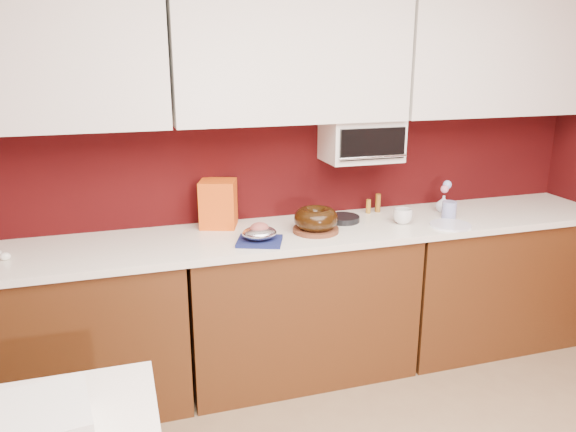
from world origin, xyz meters
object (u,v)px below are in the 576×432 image
(foil_ham_nest, at_px, (259,233))
(coffee_mug, at_px, (403,215))
(pandoro_box, at_px, (218,204))
(bundt_cake, at_px, (316,218))
(flower_vase, at_px, (443,203))
(toaster_oven, at_px, (361,140))
(blue_jar, at_px, (449,210))
(newspaper_stack, at_px, (27,429))

(foil_ham_nest, height_order, coffee_mug, coffee_mug)
(coffee_mug, bearing_deg, pandoro_box, 165.55)
(bundt_cake, relative_size, flower_vase, 2.09)
(coffee_mug, bearing_deg, bundt_cake, 179.91)
(coffee_mug, bearing_deg, toaster_oven, 128.61)
(bundt_cake, bearing_deg, pandoro_box, 151.81)
(flower_vase, bearing_deg, blue_jar, -109.02)
(newspaper_stack, bearing_deg, flower_vase, 31.97)
(flower_vase, bearing_deg, toaster_oven, 172.81)
(flower_vase, height_order, newspaper_stack, flower_vase)
(bundt_cake, distance_m, blue_jar, 0.87)
(pandoro_box, xyz_separation_m, newspaper_stack, (-0.86, -1.54, -0.22))
(bundt_cake, xyz_separation_m, flower_vase, (0.92, 0.16, -0.02))
(flower_vase, relative_size, newspaper_stack, 0.33)
(blue_jar, bearing_deg, toaster_oven, 157.67)
(bundt_cake, bearing_deg, blue_jar, 1.19)
(coffee_mug, relative_size, blue_jar, 1.05)
(pandoro_box, distance_m, flower_vase, 1.43)
(coffee_mug, distance_m, flower_vase, 0.41)
(coffee_mug, relative_size, newspaper_stack, 0.31)
(blue_jar, bearing_deg, bundt_cake, -178.81)
(coffee_mug, height_order, flower_vase, flower_vase)
(toaster_oven, height_order, bundt_cake, toaster_oven)
(toaster_oven, distance_m, bundt_cake, 0.58)
(toaster_oven, bearing_deg, foil_ham_nest, -156.25)
(toaster_oven, height_order, foil_ham_nest, toaster_oven)
(toaster_oven, xyz_separation_m, blue_jar, (0.51, -0.21, -0.42))
(pandoro_box, bearing_deg, toaster_oven, 16.06)
(newspaper_stack, bearing_deg, pandoro_box, 60.77)
(blue_jar, xyz_separation_m, flower_vase, (0.05, 0.14, 0.01))
(coffee_mug, height_order, newspaper_stack, coffee_mug)
(toaster_oven, xyz_separation_m, foil_ham_nest, (-0.72, -0.32, -0.42))
(flower_vase, bearing_deg, pandoro_box, 175.47)
(toaster_oven, xyz_separation_m, coffee_mug, (0.18, -0.23, -0.42))
(bundt_cake, xyz_separation_m, coffee_mug, (0.55, -0.00, -0.03))
(bundt_cake, bearing_deg, coffee_mug, -0.09)
(foil_ham_nest, distance_m, blue_jar, 1.23)
(pandoro_box, distance_m, newspaper_stack, 1.78)
(foil_ham_nest, bearing_deg, blue_jar, 4.96)
(bundt_cake, distance_m, pandoro_box, 0.57)
(foil_ham_nest, bearing_deg, coffee_mug, 5.55)
(foil_ham_nest, distance_m, pandoro_box, 0.40)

